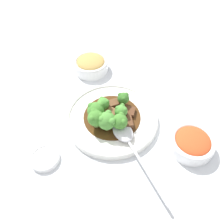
% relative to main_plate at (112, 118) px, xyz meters
% --- Properties ---
extents(ground_plane, '(4.00, 4.00, 0.00)m').
position_rel_main_plate_xyz_m(ground_plane, '(0.00, 0.00, -0.01)').
color(ground_plane, silver).
extents(main_plate, '(0.25, 0.25, 0.02)m').
position_rel_main_plate_xyz_m(main_plate, '(0.00, 0.00, 0.00)').
color(main_plate, white).
rests_on(main_plate, ground_plane).
extents(beef_strip_0, '(0.03, 0.05, 0.01)m').
position_rel_main_plate_xyz_m(beef_strip_0, '(0.02, -0.03, 0.01)').
color(beef_strip_0, '#56331E').
rests_on(beef_strip_0, main_plate).
extents(beef_strip_1, '(0.05, 0.05, 0.02)m').
position_rel_main_plate_xyz_m(beef_strip_1, '(-0.01, -0.04, 0.02)').
color(beef_strip_1, '#56331E').
rests_on(beef_strip_1, main_plate).
extents(beef_strip_2, '(0.06, 0.04, 0.01)m').
position_rel_main_plate_xyz_m(beef_strip_2, '(-0.01, 0.01, 0.02)').
color(beef_strip_2, brown).
rests_on(beef_strip_2, main_plate).
extents(beef_strip_3, '(0.06, 0.06, 0.01)m').
position_rel_main_plate_xyz_m(beef_strip_3, '(0.04, 0.01, 0.01)').
color(beef_strip_3, brown).
rests_on(beef_strip_3, main_plate).
extents(broccoli_floret_0, '(0.05, 0.05, 0.05)m').
position_rel_main_plate_xyz_m(broccoli_floret_0, '(-0.04, -0.00, 0.04)').
color(broccoli_floret_0, '#8EB756').
rests_on(broccoli_floret_0, main_plate).
extents(broccoli_floret_1, '(0.03, 0.03, 0.04)m').
position_rel_main_plate_xyz_m(broccoli_floret_1, '(0.02, 0.03, 0.03)').
color(broccoli_floret_1, '#8EB756').
rests_on(broccoli_floret_1, main_plate).
extents(broccoli_floret_2, '(0.05, 0.05, 0.05)m').
position_rel_main_plate_xyz_m(broccoli_floret_2, '(-0.02, 0.04, 0.04)').
color(broccoli_floret_2, '#8EB756').
rests_on(broccoli_floret_2, main_plate).
extents(broccoli_floret_3, '(0.04, 0.04, 0.05)m').
position_rel_main_plate_xyz_m(broccoli_floret_3, '(-0.04, -0.03, 0.04)').
color(broccoli_floret_3, '#7FA84C').
rests_on(broccoli_floret_3, main_plate).
extents(broccoli_floret_4, '(0.04, 0.04, 0.05)m').
position_rel_main_plate_xyz_m(broccoli_floret_4, '(-0.05, 0.03, 0.04)').
color(broccoli_floret_4, '#7FA84C').
rests_on(broccoli_floret_4, main_plate).
extents(broccoli_floret_5, '(0.03, 0.03, 0.04)m').
position_rel_main_plate_xyz_m(broccoli_floret_5, '(0.05, -0.02, 0.03)').
color(broccoli_floret_5, '#8EB756').
rests_on(broccoli_floret_5, main_plate).
extents(broccoli_floret_6, '(0.03, 0.03, 0.04)m').
position_rel_main_plate_xyz_m(broccoli_floret_6, '(0.00, -0.02, 0.04)').
color(broccoli_floret_6, '#8EB756').
rests_on(broccoli_floret_6, main_plate).
extents(serving_spoon, '(0.19, 0.18, 0.01)m').
position_rel_main_plate_xyz_m(serving_spoon, '(-0.06, -0.06, 0.02)').
color(serving_spoon, silver).
rests_on(serving_spoon, main_plate).
extents(side_bowl_kimchi, '(0.11, 0.11, 0.04)m').
position_rel_main_plate_xyz_m(side_bowl_kimchi, '(-0.03, -0.22, 0.01)').
color(side_bowl_kimchi, white).
rests_on(side_bowl_kimchi, ground_plane).
extents(side_bowl_appetizer, '(0.12, 0.12, 0.05)m').
position_rel_main_plate_xyz_m(side_bowl_appetizer, '(0.19, 0.13, 0.01)').
color(side_bowl_appetizer, white).
rests_on(side_bowl_appetizer, ground_plane).
extents(sauce_dish, '(0.07, 0.07, 0.01)m').
position_rel_main_plate_xyz_m(sauce_dish, '(-0.17, 0.12, -0.00)').
color(sauce_dish, white).
rests_on(sauce_dish, ground_plane).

